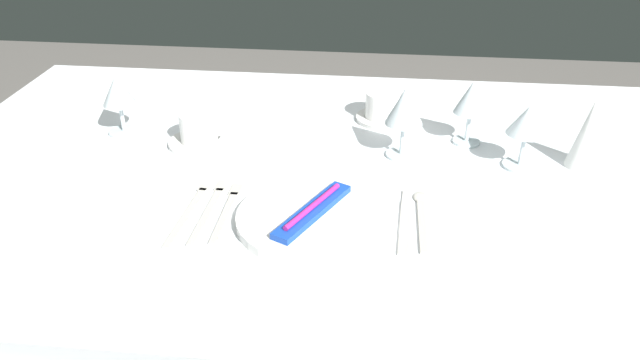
% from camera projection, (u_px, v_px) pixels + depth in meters
% --- Properties ---
extents(dining_table, '(1.80, 1.11, 0.74)m').
position_uv_depth(dining_table, '(340.00, 202.00, 1.35)').
color(dining_table, white).
rests_on(dining_table, ground).
extents(dinner_plate, '(0.28, 0.28, 0.02)m').
position_uv_depth(dinner_plate, '(313.00, 218.00, 1.13)').
color(dinner_plate, white).
rests_on(dinner_plate, dining_table).
extents(toothbrush_package, '(0.13, 0.20, 0.02)m').
position_uv_depth(toothbrush_package, '(313.00, 210.00, 1.12)').
color(toothbrush_package, blue).
rests_on(toothbrush_package, dinner_plate).
extents(fork_outer, '(0.02, 0.20, 0.00)m').
position_uv_depth(fork_outer, '(227.00, 209.00, 1.16)').
color(fork_outer, beige).
rests_on(fork_outer, dining_table).
extents(fork_inner, '(0.02, 0.22, 0.00)m').
position_uv_depth(fork_inner, '(210.00, 208.00, 1.17)').
color(fork_inner, beige).
rests_on(fork_inner, dining_table).
extents(fork_salad, '(0.03, 0.23, 0.00)m').
position_uv_depth(fork_salad, '(191.00, 209.00, 1.17)').
color(fork_salad, beige).
rests_on(fork_salad, dining_table).
extents(dinner_knife, '(0.03, 0.21, 0.00)m').
position_uv_depth(dinner_knife, '(405.00, 222.00, 1.13)').
color(dinner_knife, beige).
rests_on(dinner_knife, dining_table).
extents(spoon_soup, '(0.03, 0.20, 0.01)m').
position_uv_depth(spoon_soup, '(421.00, 213.00, 1.15)').
color(spoon_soup, beige).
rests_on(spoon_soup, dining_table).
extents(saucer_left, '(0.13, 0.13, 0.01)m').
position_uv_depth(saucer_left, '(383.00, 118.00, 1.52)').
color(saucer_left, white).
rests_on(saucer_left, dining_table).
extents(coffee_cup_left, '(0.11, 0.09, 0.06)m').
position_uv_depth(coffee_cup_left, '(384.00, 104.00, 1.50)').
color(coffee_cup_left, white).
rests_on(coffee_cup_left, saucer_left).
extents(saucer_right, '(0.14, 0.14, 0.01)m').
position_uv_depth(saucer_right, '(200.00, 143.00, 1.40)').
color(saucer_right, white).
rests_on(saucer_right, dining_table).
extents(coffee_cup_right, '(0.10, 0.08, 0.07)m').
position_uv_depth(coffee_cup_right, '(199.00, 127.00, 1.38)').
color(coffee_cup_right, white).
rests_on(coffee_cup_right, saucer_right).
extents(wine_glass_centre, '(0.07, 0.07, 0.14)m').
position_uv_depth(wine_glass_centre, '(118.00, 93.00, 1.41)').
color(wine_glass_centre, silver).
rests_on(wine_glass_centre, dining_table).
extents(wine_glass_left, '(0.07, 0.07, 0.15)m').
position_uv_depth(wine_glass_left, '(472.00, 100.00, 1.36)').
color(wine_glass_left, silver).
rests_on(wine_glass_left, dining_table).
extents(wine_glass_right, '(0.08, 0.08, 0.16)m').
position_uv_depth(wine_glass_right, '(404.00, 109.00, 1.30)').
color(wine_glass_right, silver).
rests_on(wine_glass_right, dining_table).
extents(wine_glass_far, '(0.08, 0.08, 0.14)m').
position_uv_depth(wine_glass_far, '(527.00, 124.00, 1.26)').
color(wine_glass_far, silver).
rests_on(wine_glass_far, dining_table).
extents(napkin_folded, '(0.07, 0.07, 0.15)m').
position_uv_depth(napkin_folded, '(589.00, 133.00, 1.28)').
color(napkin_folded, white).
rests_on(napkin_folded, dining_table).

